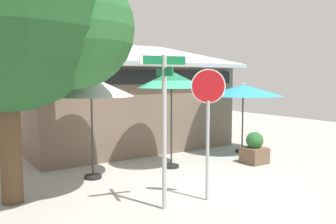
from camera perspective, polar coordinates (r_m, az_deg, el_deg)
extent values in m
cube|color=#ADA8A0|center=(9.28, 3.46, -10.85)|extent=(28.00, 28.00, 0.10)
cube|color=#705B4C|center=(13.74, -8.37, 0.92)|extent=(7.13, 5.37, 2.94)
cube|color=silver|center=(13.59, -8.22, 9.65)|extent=(7.63, 5.99, 1.20)
cube|color=black|center=(11.28, -2.51, 5.67)|extent=(6.53, 0.16, 0.44)
cylinder|color=#A8AAB2|center=(6.76, -0.60, -3.53)|extent=(0.09, 0.09, 3.01)
cube|color=#116B38|center=(6.68, -0.61, 8.44)|extent=(0.84, 0.21, 0.16)
cube|color=#116B38|center=(6.67, -0.61, 6.55)|extent=(0.21, 0.84, 0.16)
cube|color=white|center=(6.54, -4.43, 8.48)|extent=(0.07, 0.05, 0.16)
cylinder|color=#A8AAB2|center=(7.38, 6.46, -6.34)|extent=(0.07, 0.07, 2.10)
cylinder|color=white|center=(7.22, 6.58, 4.20)|extent=(0.57, 0.45, 0.71)
cylinder|color=red|center=(7.22, 6.58, 4.20)|extent=(0.54, 0.43, 0.66)
cylinder|color=black|center=(9.33, -12.11, -10.29)|extent=(0.44, 0.44, 0.08)
cylinder|color=#333335|center=(9.11, -12.25, -3.97)|extent=(0.05, 0.05, 2.16)
cone|color=white|center=(8.99, -12.42, 4.10)|extent=(2.13, 2.13, 0.49)
sphere|color=silver|center=(8.99, -12.45, 5.86)|extent=(0.08, 0.08, 0.08)
cylinder|color=black|center=(10.19, 0.55, -8.81)|extent=(0.44, 0.44, 0.08)
cylinder|color=#333335|center=(9.97, 0.56, -2.49)|extent=(0.05, 0.05, 2.35)
cone|color=#1E724C|center=(9.88, 0.57, 5.32)|extent=(1.96, 1.96, 0.46)
sphere|color=silver|center=(9.88, 0.57, 6.83)|extent=(0.08, 0.08, 0.08)
cylinder|color=black|center=(12.50, 11.96, -6.23)|extent=(0.44, 0.44, 0.08)
cylinder|color=#333335|center=(12.34, 12.05, -1.83)|extent=(0.05, 0.05, 2.02)
cone|color=#2D99BC|center=(12.25, 12.16, 3.50)|extent=(2.66, 2.66, 0.38)
sphere|color=silver|center=(12.25, 12.18, 4.52)|extent=(0.08, 0.08, 0.08)
cylinder|color=brown|center=(7.84, -24.28, -4.97)|extent=(0.42, 0.42, 2.41)
sphere|color=#1E4C23|center=(7.85, -25.14, 15.66)|extent=(4.29, 4.29, 4.29)
sphere|color=#28602D|center=(7.54, -15.25, 13.12)|extent=(2.51, 2.51, 2.51)
cube|color=brown|center=(10.97, 13.89, -6.87)|extent=(0.66, 0.66, 0.48)
sphere|color=#28602D|center=(10.88, 13.94, -4.51)|extent=(0.52, 0.52, 0.52)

